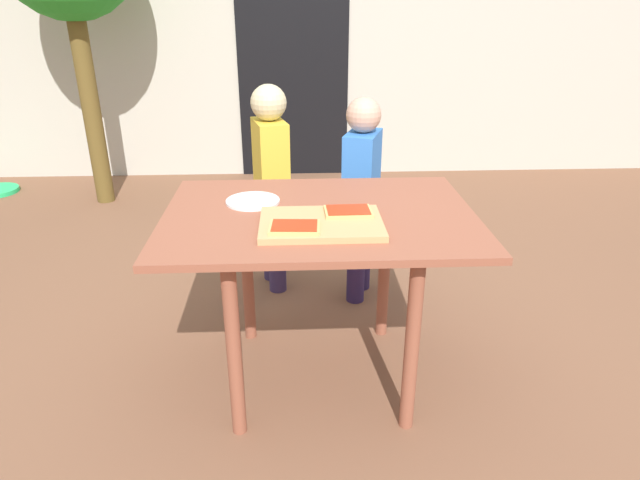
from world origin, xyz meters
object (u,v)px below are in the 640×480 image
object	(u,v)px
pizza_slice_far_right	(348,211)
cutting_board	(323,224)
pizza_slice_near_left	(295,227)
child_right	(361,189)
dining_table	(319,237)
child_left	(271,175)
plate_white_left	(253,201)

from	to	relation	value
pizza_slice_far_right	cutting_board	bearing A→B (deg)	-144.18
pizza_slice_near_left	child_right	size ratio (longest dim) A/B	0.17
dining_table	pizza_slice_near_left	xyz separation A→B (m)	(-0.09, -0.20, 0.13)
pizza_slice_far_right	child_left	bearing A→B (deg)	109.09
pizza_slice_far_right	dining_table	bearing A→B (deg)	146.22
dining_table	child_right	size ratio (longest dim) A/B	1.10
cutting_board	child_right	distance (m)	0.85
cutting_board	child_left	world-z (taller)	child_left
plate_white_left	child_left	bearing A→B (deg)	86.39
child_left	pizza_slice_near_left	bearing A→B (deg)	-83.56
child_left	child_right	world-z (taller)	child_left
child_left	pizza_slice_far_right	bearing A→B (deg)	-70.91
child_right	dining_table	bearing A→B (deg)	-109.29
cutting_board	plate_white_left	world-z (taller)	cutting_board
pizza_slice_near_left	pizza_slice_far_right	bearing A→B (deg)	35.42
cutting_board	child_left	xyz separation A→B (m)	(-0.21, 0.93, -0.12)
child_right	pizza_slice_near_left	bearing A→B (deg)	-110.48
dining_table	cutting_board	world-z (taller)	cutting_board
dining_table	plate_white_left	xyz separation A→B (m)	(-0.25, 0.12, 0.10)
pizza_slice_far_right	plate_white_left	world-z (taller)	pizza_slice_far_right
dining_table	child_left	world-z (taller)	child_left
pizza_slice_near_left	child_right	world-z (taller)	child_right
pizza_slice_near_left	child_left	size ratio (longest dim) A/B	0.16
cutting_board	pizza_slice_far_right	world-z (taller)	pizza_slice_far_right
pizza_slice_near_left	child_right	bearing A→B (deg)	69.52
cutting_board	child_right	bearing A→B (deg)	74.02
pizza_slice_far_right	plate_white_left	bearing A→B (deg)	151.62
dining_table	pizza_slice_far_right	size ratio (longest dim) A/B	6.74
child_left	child_right	size ratio (longest dim) A/B	1.04
cutting_board	pizza_slice_near_left	distance (m)	0.12
pizza_slice_near_left	child_left	xyz separation A→B (m)	(-0.11, 1.00, -0.14)
pizza_slice_near_left	cutting_board	bearing A→B (deg)	35.02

